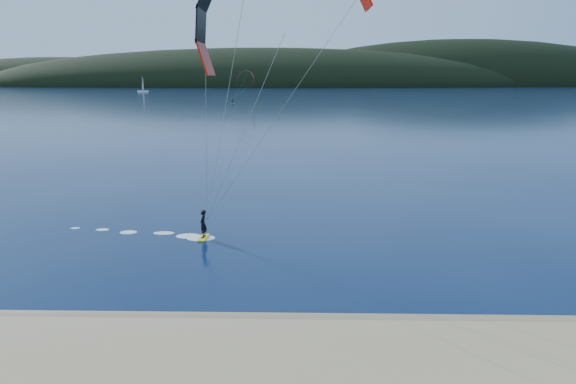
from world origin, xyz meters
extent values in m
cube|color=#81664B|center=(0.00, 4.50, 0.05)|extent=(220.00, 2.50, 0.10)
ellipsoid|color=black|center=(-50.00, 720.00, 0.00)|extent=(840.00, 280.00, 110.00)
ellipsoid|color=black|center=(260.00, 760.00, 0.00)|extent=(600.00, 240.00, 140.00)
ellipsoid|color=black|center=(-380.00, 780.00, 0.00)|extent=(520.00, 220.00, 90.00)
cube|color=yellow|center=(-1.59, 16.86, 0.06)|extent=(0.62, 1.63, 0.09)
imported|color=black|center=(-1.59, 16.86, 1.08)|extent=(0.52, 0.75, 1.98)
cylinder|color=gray|center=(1.54, 13.27, 7.30)|extent=(0.02, 0.02, 14.53)
cube|color=yellow|center=(-24.43, 205.17, 0.05)|extent=(1.32, 1.47, 0.09)
imported|color=black|center=(-24.43, 205.17, 1.01)|extent=(1.11, 1.14, 1.85)
cylinder|color=gray|center=(-21.06, 203.49, 6.11)|extent=(0.02, 0.02, 11.64)
cube|color=white|center=(-125.66, 396.95, 0.55)|extent=(9.21, 5.83, 1.54)
cylinder|color=white|center=(-125.66, 396.95, 6.58)|extent=(0.22, 0.22, 12.06)
cube|color=white|center=(-125.61, 398.48, 6.58)|extent=(1.09, 2.68, 8.77)
cube|color=white|center=(-125.61, 395.19, 4.39)|extent=(0.85, 2.07, 5.48)
camera|label=1|loc=(5.00, -15.22, 10.93)|focal=30.08mm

